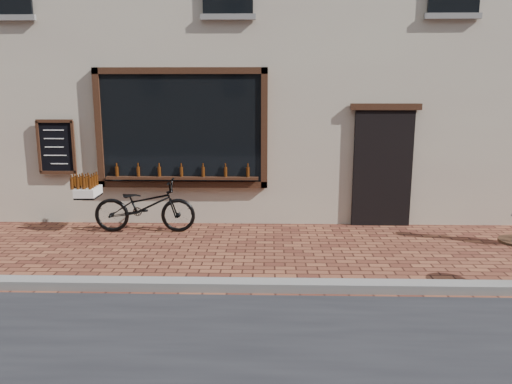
{
  "coord_description": "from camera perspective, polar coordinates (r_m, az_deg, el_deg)",
  "views": [
    {
      "loc": [
        -0.24,
        -5.93,
        2.56
      ],
      "look_at": [
        -0.44,
        1.2,
        1.1
      ],
      "focal_mm": 35.0,
      "sensor_mm": 36.0,
      "label": 1
    }
  ],
  "objects": [
    {
      "name": "ground",
      "position": [
        6.46,
        3.65,
        -11.79
      ],
      "size": [
        90.0,
        90.0,
        0.0
      ],
      "primitive_type": "plane",
      "color": "#50251A",
      "rests_on": "ground"
    },
    {
      "name": "kerb",
      "position": [
        6.62,
        3.6,
        -10.63
      ],
      "size": [
        90.0,
        0.25,
        0.12
      ],
      "primitive_type": "cube",
      "color": "slate",
      "rests_on": "ground"
    },
    {
      "name": "cargo_bicycle",
      "position": [
        9.34,
        -12.84,
        -1.5
      ],
      "size": [
        2.19,
        0.69,
        1.04
      ],
      "rotation": [
        0.0,
        0.0,
        1.6
      ],
      "color": "black",
      "rests_on": "ground"
    }
  ]
}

